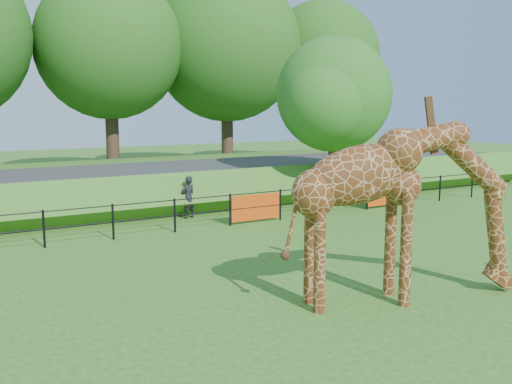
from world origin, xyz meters
TOP-DOWN VIEW (x-y plane):
  - ground at (0.00, 0.00)m, footprint 90.00×90.00m
  - giraffe at (1.80, -0.36)m, footprint 5.33×2.39m
  - perimeter_fence at (0.00, 8.00)m, footprint 28.07×0.10m
  - embankment at (0.00, 15.50)m, footprint 40.00×9.00m
  - road at (0.00, 14.00)m, footprint 40.00×5.00m
  - visitor at (1.29, 9.91)m, footprint 0.64×0.50m
  - tree_east at (7.60, 9.63)m, footprint 5.40×4.71m
  - bg_tree_line at (1.89, 22.00)m, footprint 37.30×8.80m

SIDE VIEW (x-z plane):
  - ground at x=0.00m, z-range 0.00..0.00m
  - perimeter_fence at x=0.00m, z-range 0.00..1.10m
  - embankment at x=0.00m, z-range 0.00..1.30m
  - visitor at x=1.29m, z-range 0.00..1.53m
  - road at x=0.00m, z-range 1.30..1.42m
  - giraffe at x=1.80m, z-range 0.00..3.77m
  - tree_east at x=7.60m, z-range 0.90..7.66m
  - bg_tree_line at x=1.89m, z-range 1.28..13.10m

